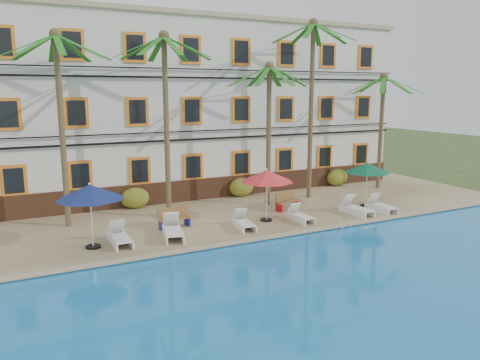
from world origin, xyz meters
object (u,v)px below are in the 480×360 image
umbrella_red (267,176)px  lounger_d (300,216)px  palm_c (269,113)px  lounger_e (356,208)px  umbrella_green (367,168)px  bench_right (286,201)px  bench_left (174,218)px  palm_a (60,103)px  pool_ladder (341,227)px  umbrella_blue (90,192)px  palm_d (312,87)px  palm_e (382,114)px  lounger_b (173,230)px  palm_b (166,101)px  lounger_c (244,222)px  lounger_a (120,237)px  lounger_f (381,206)px

umbrella_red → lounger_d: size_ratio=1.49×
palm_c → lounger_e: bearing=-53.4°
umbrella_green → lounger_d: umbrella_green is taller
umbrella_green → bench_right: 4.66m
bench_left → palm_a: bearing=150.0°
lounger_e → pool_ladder: lounger_e is taller
umbrella_blue → lounger_d: size_ratio=1.55×
palm_c → lounger_d: palm_c is taller
umbrella_blue → pool_ladder: 10.96m
palm_d → umbrella_blue: bearing=-164.4°
umbrella_red → palm_c: bearing=58.6°
lounger_d → umbrella_green: bearing=10.1°
palm_d → palm_a: bearing=179.7°
palm_e → lounger_b: 16.13m
umbrella_green → palm_d: bearing=115.5°
palm_b → palm_d: size_ratio=0.88×
palm_b → lounger_c: 6.74m
lounger_b → palm_a: bearing=134.4°
umbrella_green → lounger_e: size_ratio=1.23×
lounger_a → pool_ladder: (9.48, -2.09, -0.29)m
palm_c → bench_right: (0.24, -1.45, -4.44)m
lounger_d → umbrella_red: bearing=152.1°
lounger_d → pool_ladder: bearing=-56.9°
lounger_d → bench_right: bearing=74.7°
pool_ladder → lounger_a: bearing=167.6°
umbrella_blue → palm_e: bearing=11.9°
palm_a → lounger_b: palm_a is taller
bench_right → pool_ladder: size_ratio=2.11×
pool_ladder → palm_c: bearing=98.1°
lounger_d → lounger_f: lounger_f is taller
palm_e → umbrella_red: size_ratio=2.86×
palm_e → lounger_a: palm_e is taller
lounger_c → lounger_e: bearing=-3.3°
palm_d → lounger_e: size_ratio=5.05×
palm_a → lounger_a: palm_a is taller
bench_right → bench_left: bearing=-175.1°
lounger_f → umbrella_red: bearing=170.2°
palm_b → lounger_b: bearing=-105.6°
lounger_f → palm_b: bearing=159.1°
palm_a → palm_d: palm_d is taller
lounger_d → pool_ladder: 2.04m
palm_a → bench_right: size_ratio=5.50×
palm_d → bench_right: palm_d is taller
palm_a → pool_ladder: bearing=-27.5°
palm_b → lounger_d: (5.29, -3.51, -5.34)m
umbrella_red → lounger_d: bearing=-27.9°
palm_c → lounger_b: size_ratio=3.48×
lounger_b → lounger_d: 6.21m
lounger_f → bench_left: bench_left is taller
lounger_b → umbrella_red: bearing=5.7°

